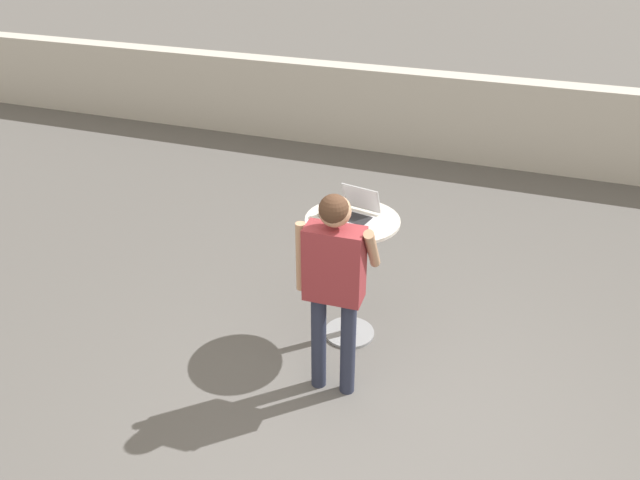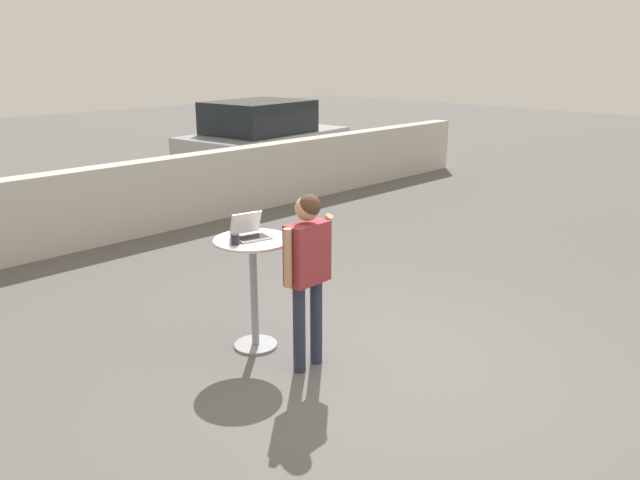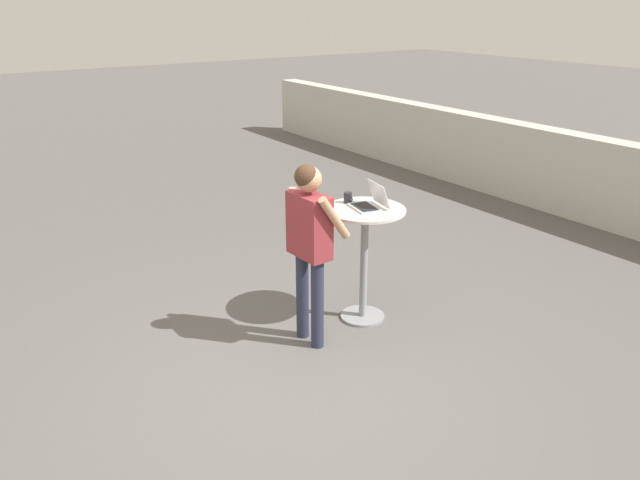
{
  "view_description": "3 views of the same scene",
  "coord_description": "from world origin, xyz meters",
  "views": [
    {
      "loc": [
        0.6,
        -2.85,
        3.26
      ],
      "look_at": [
        -0.69,
        0.68,
        1.13
      ],
      "focal_mm": 35.0,
      "sensor_mm": 36.0,
      "label": 1
    },
    {
      "loc": [
        -4.05,
        -3.16,
        2.75
      ],
      "look_at": [
        -0.35,
        0.51,
        1.16
      ],
      "focal_mm": 35.0,
      "sensor_mm": 36.0,
      "label": 2
    },
    {
      "loc": [
        3.49,
        -2.17,
        2.82
      ],
      "look_at": [
        -0.56,
        0.62,
        0.91
      ],
      "focal_mm": 35.0,
      "sensor_mm": 36.0,
      "label": 3
    }
  ],
  "objects": [
    {
      "name": "ground_plane",
      "position": [
        0.0,
        0.0,
        0.0
      ],
      "size": [
        50.0,
        50.0,
        0.0
      ],
      "primitive_type": "plane",
      "color": "#5B5956"
    },
    {
      "name": "coffee_mug",
      "position": [
        -0.82,
        1.11,
        1.14
      ],
      "size": [
        0.11,
        0.08,
        0.1
      ],
      "color": "#232328",
      "rests_on": "cafe_table"
    },
    {
      "name": "laptop",
      "position": [
        -0.59,
        1.18,
        1.14
      ],
      "size": [
        0.36,
        0.34,
        0.23
      ],
      "color": "#B7BABF",
      "rests_on": "cafe_table"
    },
    {
      "name": "pavement_kerb",
      "position": [
        0.0,
        5.38,
        0.57
      ],
      "size": [
        17.46,
        0.35,
        1.13
      ],
      "color": "beige",
      "rests_on": "ground_plane"
    },
    {
      "name": "cafe_table",
      "position": [
        -0.6,
        1.14,
        0.75
      ],
      "size": [
        0.72,
        0.72,
        1.09
      ],
      "color": "gray",
      "rests_on": "ground_plane"
    },
    {
      "name": "standing_person",
      "position": [
        -0.52,
        0.49,
        1.01
      ],
      "size": [
        0.54,
        0.36,
        1.6
      ],
      "color": "#282D42",
      "rests_on": "ground_plane"
    }
  ]
}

